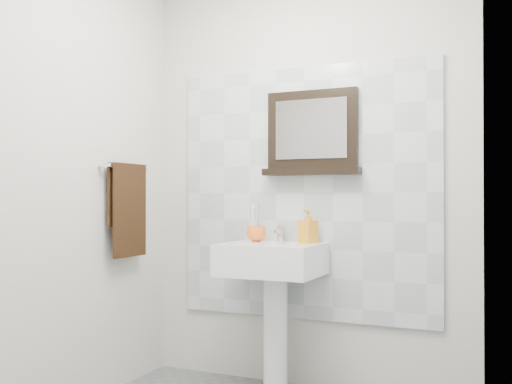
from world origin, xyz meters
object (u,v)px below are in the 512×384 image
soap_dispenser (308,226)px  hand_towel (128,203)px  pedestal_sink (272,275)px  toothbrush_cup (256,234)px  framed_mirror (312,135)px

soap_dispenser → hand_towel: bearing=-135.3°
pedestal_sink → toothbrush_cup: 0.29m
soap_dispenser → framed_mirror: 0.54m
toothbrush_cup → framed_mirror: 0.67m
pedestal_sink → framed_mirror: framed_mirror is taller
pedestal_sink → soap_dispenser: soap_dispenser is taller
framed_mirror → soap_dispenser: bearing=-94.4°
pedestal_sink → framed_mirror: 0.85m
framed_mirror → hand_towel: bearing=-156.6°
pedestal_sink → toothbrush_cup: pedestal_sink is taller
toothbrush_cup → hand_towel: size_ratio=0.21×
soap_dispenser → hand_towel: 1.07m
toothbrush_cup → hand_towel: bearing=-152.9°
soap_dispenser → framed_mirror: bearing=109.8°
framed_mirror → hand_towel: (-1.00, -0.43, -0.40)m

